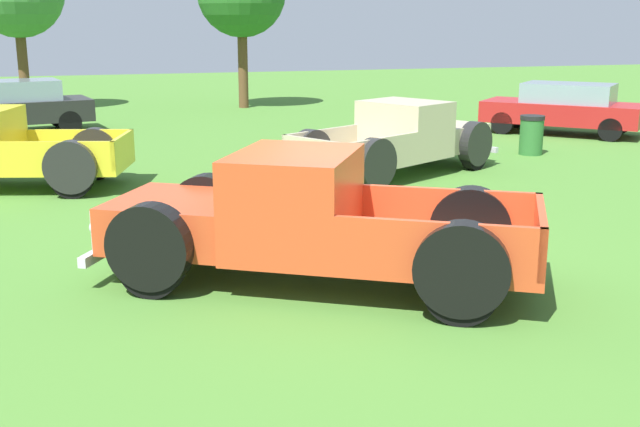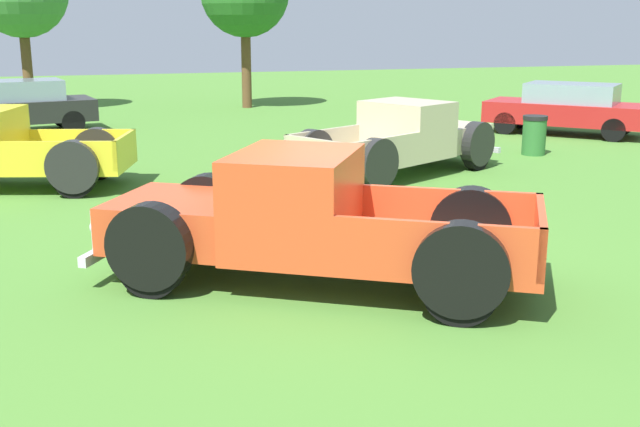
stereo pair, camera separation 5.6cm
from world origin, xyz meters
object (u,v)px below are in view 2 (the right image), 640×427
at_px(pickup_truck_behind_left, 408,139).
at_px(sedan_distant_b, 13,106).
at_px(pickup_truck_foreground, 289,221).
at_px(trash_can, 534,135).
at_px(sedan_distant_a, 567,108).

relative_size(pickup_truck_behind_left, sedan_distant_b, 1.09).
height_order(pickup_truck_foreground, trash_can, pickup_truck_foreground).
bearing_deg(pickup_truck_foreground, trash_can, 42.54).
xyz_separation_m(pickup_truck_foreground, sedan_distant_b, (-4.27, 15.06, 0.02)).
bearing_deg(pickup_truck_foreground, sedan_distant_a, 43.20).
distance_m(pickup_truck_behind_left, sedan_distant_b, 12.32).
distance_m(pickup_truck_behind_left, trash_can, 4.08).
distance_m(pickup_truck_foreground, pickup_truck_behind_left, 7.45).
xyz_separation_m(pickup_truck_foreground, trash_can, (8.09, 7.43, -0.30)).
xyz_separation_m(sedan_distant_b, trash_can, (12.37, -7.63, -0.32)).
height_order(pickup_truck_behind_left, sedan_distant_a, pickup_truck_behind_left).
distance_m(sedan_distant_a, trash_can, 3.95).
xyz_separation_m(sedan_distant_a, trash_can, (-2.79, -2.79, -0.28)).
relative_size(pickup_truck_foreground, sedan_distant_b, 1.16).
height_order(sedan_distant_b, trash_can, sedan_distant_b).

